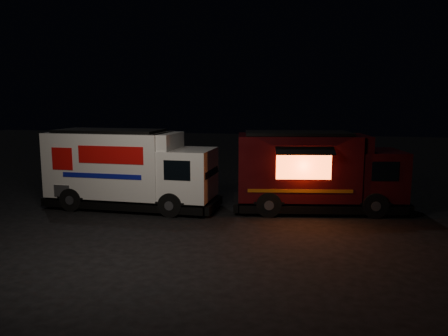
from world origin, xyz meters
TOP-DOWN VIEW (x-y plane):
  - ground at (0.00, 0.00)m, footprint 80.00×80.00m
  - white_truck at (-2.89, 1.93)m, footprint 6.65×2.33m
  - red_truck at (4.08, 3.15)m, footprint 6.69×3.53m

SIDE VIEW (x-z plane):
  - ground at x=0.00m, z-range 0.00..0.00m
  - red_truck at x=4.08m, z-range 0.00..2.96m
  - white_truck at x=-2.89m, z-range 0.00..3.00m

